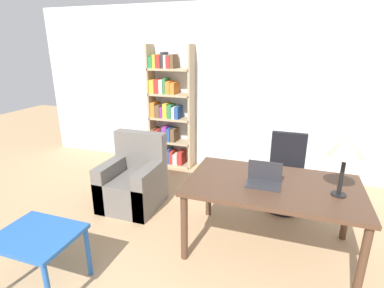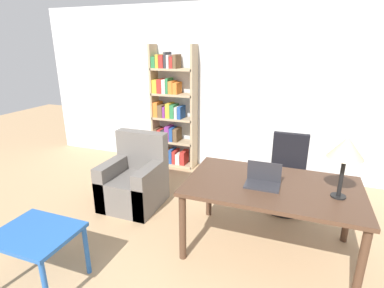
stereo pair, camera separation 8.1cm
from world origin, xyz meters
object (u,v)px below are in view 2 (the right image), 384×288
(desk, at_px, (272,192))
(bookshelf, at_px, (171,113))
(table_lamp, at_px, (346,149))
(side_table_blue, at_px, (37,239))
(laptop, at_px, (263,180))
(armchair, at_px, (135,182))
(office_chair, at_px, (287,176))

(desk, xyz_separation_m, bookshelf, (-1.92, 1.85, 0.26))
(table_lamp, xyz_separation_m, side_table_blue, (-2.42, -1.13, -0.75))
(laptop, bearing_deg, armchair, 166.61)
(table_lamp, xyz_separation_m, armchair, (-2.38, 0.41, -0.90))
(desk, xyz_separation_m, armchair, (-1.79, 0.36, -0.36))
(bookshelf, bearing_deg, laptop, -45.93)
(office_chair, xyz_separation_m, armchair, (-1.90, -0.63, -0.13))
(table_lamp, bearing_deg, bookshelf, 142.86)
(desk, height_order, laptop, laptop)
(armchair, bearing_deg, laptop, -13.39)
(desk, bearing_deg, office_chair, 83.83)
(office_chair, xyz_separation_m, side_table_blue, (-1.94, -2.17, 0.02))
(desk, xyz_separation_m, table_lamp, (0.58, -0.05, 0.54))
(table_lamp, distance_m, side_table_blue, 2.77)
(bookshelf, bearing_deg, office_chair, -22.99)
(armchair, bearing_deg, side_table_blue, -91.48)
(table_lamp, xyz_separation_m, bookshelf, (-2.51, 1.90, -0.28))
(table_lamp, relative_size, office_chair, 0.58)
(laptop, bearing_deg, bookshelf, 134.07)
(office_chair, bearing_deg, armchair, -161.74)
(desk, bearing_deg, table_lamp, -5.13)
(office_chair, distance_m, side_table_blue, 2.91)
(laptop, relative_size, side_table_blue, 0.49)
(laptop, xyz_separation_m, office_chair, (0.20, 1.03, -0.36))
(office_chair, height_order, bookshelf, bookshelf)
(laptop, xyz_separation_m, table_lamp, (0.67, -0.00, 0.41))
(side_table_blue, bearing_deg, table_lamp, 25.05)
(laptop, relative_size, armchair, 0.35)
(table_lamp, bearing_deg, armchair, 170.22)
(laptop, xyz_separation_m, bookshelf, (-1.83, 1.89, 0.13))
(side_table_blue, bearing_deg, laptop, 33.01)
(laptop, height_order, office_chair, office_chair)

